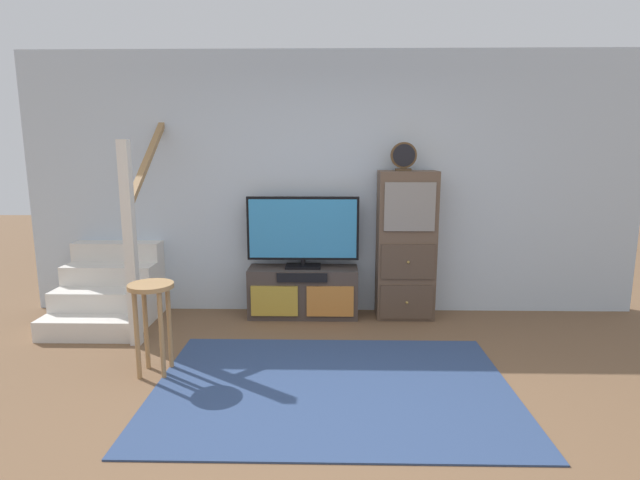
% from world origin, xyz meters
% --- Properties ---
extents(ground_plane, '(20.00, 20.00, 0.00)m').
position_xyz_m(ground_plane, '(0.00, 0.00, 0.00)').
color(ground_plane, brown).
extents(back_wall, '(6.40, 0.12, 2.70)m').
position_xyz_m(back_wall, '(0.00, 2.46, 1.35)').
color(back_wall, silver).
rests_on(back_wall, ground_plane).
extents(area_rug, '(2.60, 1.80, 0.01)m').
position_xyz_m(area_rug, '(0.00, 0.60, 0.01)').
color(area_rug, navy).
rests_on(area_rug, ground_plane).
extents(media_console, '(1.12, 0.38, 0.51)m').
position_xyz_m(media_console, '(-0.30, 2.19, 0.26)').
color(media_console, '#423833').
rests_on(media_console, ground_plane).
extents(television, '(1.14, 0.22, 0.73)m').
position_xyz_m(television, '(-0.30, 2.22, 0.90)').
color(television, black).
rests_on(television, media_console).
extents(side_cabinet, '(0.58, 0.38, 1.51)m').
position_xyz_m(side_cabinet, '(0.75, 2.20, 0.75)').
color(side_cabinet, brown).
rests_on(side_cabinet, ground_plane).
extents(desk_clock, '(0.26, 0.08, 0.28)m').
position_xyz_m(desk_clock, '(0.70, 2.19, 1.65)').
color(desk_clock, '#4C3823').
rests_on(desk_clock, side_cabinet).
extents(staircase, '(1.00, 1.36, 2.20)m').
position_xyz_m(staircase, '(-2.24, 2.20, 0.37)').
color(staircase, silver).
rests_on(staircase, ground_plane).
extents(bar_stool_near, '(0.34, 0.34, 0.72)m').
position_xyz_m(bar_stool_near, '(-1.38, 0.82, 0.54)').
color(bar_stool_near, '#A37A4C').
rests_on(bar_stool_near, ground_plane).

